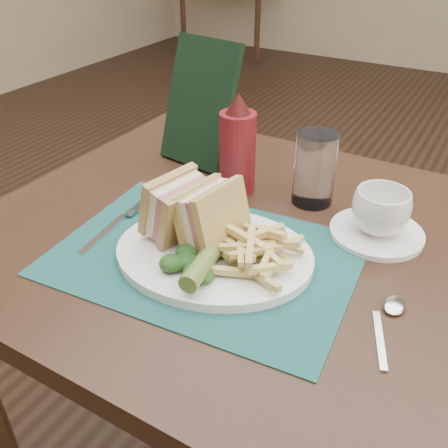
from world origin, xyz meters
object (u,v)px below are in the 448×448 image
table_main (247,384)px  coffee_cup (381,211)px  drinking_glass (315,169)px  sandwich_half_a (168,202)px  table_bg_left (236,9)px  placemat (205,256)px  ketchup_bottle (238,144)px  plate (214,254)px  saucer (376,233)px  check_presenter (200,103)px  sandwich_half_b (202,211)px

table_main → coffee_cup: coffee_cup is taller
drinking_glass → coffee_cup: bearing=-21.1°
sandwich_half_a → table_bg_left: bearing=128.7°
sandwich_half_a → drinking_glass: (0.15, 0.23, -0.00)m
table_main → drinking_glass: bearing=72.3°
table_main → placemat: size_ratio=2.01×
coffee_cup → ketchup_bottle: (-0.27, 0.02, 0.05)m
sandwich_half_a → coffee_cup: size_ratio=1.12×
plate → coffee_cup: size_ratio=3.30×
table_bg_left → plate: bearing=-61.4°
table_main → drinking_glass: (0.05, 0.14, 0.44)m
saucer → coffee_cup: size_ratio=1.65×
coffee_cup → sandwich_half_a: bearing=-148.3°
sandwich_half_a → check_presenter: check_presenter is taller
table_main → sandwich_half_a: 0.46m
sandwich_half_b → drinking_glass: (0.09, 0.22, -0.00)m
table_bg_left → plate: (2.13, -3.90, 0.38)m
sandwich_half_a → ketchup_bottle: ketchup_bottle is taller
sandwich_half_a → check_presenter: (-0.12, 0.28, 0.05)m
sandwich_half_b → drinking_glass: 0.24m
saucer → check_presenter: bearing=165.9°
plate → coffee_cup: 0.27m
table_main → coffee_cup: size_ratio=9.90×
plate → sandwich_half_b: size_ratio=2.94×
table_bg_left → plate: 4.45m
table_main → ketchup_bottle: bearing=129.5°
ketchup_bottle → table_main: bearing=-50.5°
drinking_glass → sandwich_half_b: bearing=-112.1°
placemat → sandwich_half_b: size_ratio=4.39×
plate → sandwich_half_a: 0.11m
plate → drinking_glass: size_ratio=2.31×
placemat → sandwich_half_a: 0.10m
plate → ketchup_bottle: ketchup_bottle is taller
drinking_glass → ketchup_bottle: 0.14m
coffee_cup → drinking_glass: bearing=158.9°
saucer → ketchup_bottle: ketchup_bottle is taller
drinking_glass → table_main: bearing=-107.7°
table_bg_left → ketchup_bottle: (2.05, -3.69, 0.47)m
placemat → coffee_cup: coffee_cup is taller
sandwich_half_a → check_presenter: bearing=124.0°
plate → saucer: plate is taller
coffee_cup → drinking_glass: (-0.13, 0.05, 0.02)m
table_main → sandwich_half_b: sandwich_half_b is taller
plate → table_main: bearing=67.1°
table_bg_left → coffee_cup: coffee_cup is taller
sandwich_half_b → ketchup_bottle: (-0.05, 0.19, 0.02)m
sandwich_half_a → saucer: sandwich_half_a is taller
coffee_cup → ketchup_bottle: 0.28m
sandwich_half_a → drinking_glass: bearing=67.4°
check_presenter → drinking_glass: bearing=-2.1°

